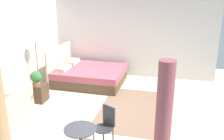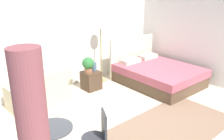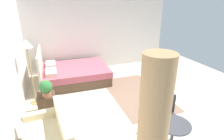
{
  "view_description": "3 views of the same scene",
  "coord_description": "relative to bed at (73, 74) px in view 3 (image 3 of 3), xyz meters",
  "views": [
    {
      "loc": [
        -5.57,
        -1.33,
        3.05
      ],
      "look_at": [
        0.3,
        0.07,
        1.05
      ],
      "focal_mm": 40.4,
      "sensor_mm": 36.0,
      "label": 1
    },
    {
      "loc": [
        -3.26,
        -2.65,
        2.58
      ],
      "look_at": [
        -0.2,
        0.82,
        0.99
      ],
      "focal_mm": 38.06,
      "sensor_mm": 36.0,
      "label": 2
    },
    {
      "loc": [
        -3.98,
        1.95,
        2.67
      ],
      "look_at": [
        0.33,
        0.41,
        0.88
      ],
      "focal_mm": 28.93,
      "sensor_mm": 36.0,
      "label": 3
    }
  ],
  "objects": [
    {
      "name": "vase",
      "position": [
        -1.54,
        0.91,
        0.32
      ],
      "size": [
        0.14,
        0.14,
        0.23
      ],
      "color": "slate",
      "rests_on": "nightstand"
    },
    {
      "name": "cafe_chair_near_window",
      "position": [
        -3.26,
        -1.48,
        0.22
      ],
      "size": [
        0.52,
        0.52,
        0.86
      ],
      "color": "#2D2D33",
      "rests_on": "ground"
    },
    {
      "name": "ground_plane",
      "position": [
        -1.89,
        -1.27,
        -0.3
      ],
      "size": [
        9.02,
        8.67,
        0.02
      ],
      "primitive_type": "cube",
      "color": "beige"
    },
    {
      "name": "nightstand",
      "position": [
        -1.66,
        0.89,
        -0.04
      ],
      "size": [
        0.44,
        0.42,
        0.49
      ],
      "color": "#473323",
      "rests_on": "ground"
    },
    {
      "name": "wall_right",
      "position": [
        1.12,
        -1.27,
        1.09
      ],
      "size": [
        0.12,
        5.67,
        2.75
      ],
      "primitive_type": "cube",
      "color": "silver",
      "rests_on": "ground"
    },
    {
      "name": "balcony_table",
      "position": [
        -3.85,
        -1.17,
        0.19
      ],
      "size": [
        0.58,
        0.58,
        0.7
      ],
      "color": "#3F3F44",
      "rests_on": "ground"
    },
    {
      "name": "bed",
      "position": [
        0.0,
        0.0,
        0.0
      ],
      "size": [
        1.8,
        2.24,
        1.19
      ],
      "color": "brown",
      "rests_on": "ground"
    },
    {
      "name": "area_rug",
      "position": [
        -1.56,
        -1.65,
        -0.28
      ],
      "size": [
        2.58,
        1.48,
        0.01
      ],
      "primitive_type": "cube",
      "color": "#7F604C",
      "rests_on": "ground"
    },
    {
      "name": "wall_back",
      "position": [
        -1.89,
        1.56,
        1.09
      ],
      "size": [
        9.02,
        0.12,
        2.75
      ],
      "primitive_type": "cube",
      "color": "silver",
      "rests_on": "ground"
    },
    {
      "name": "potted_plant",
      "position": [
        -1.76,
        0.86,
        0.44
      ],
      "size": [
        0.31,
        0.31,
        0.42
      ],
      "color": "#935B3D",
      "rests_on": "nightstand"
    },
    {
      "name": "floor_lamp",
      "position": [
        -1.06,
        1.19,
        1.17
      ],
      "size": [
        0.3,
        0.3,
        1.77
      ],
      "color": "#99844C",
      "rests_on": "ground"
    }
  ]
}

